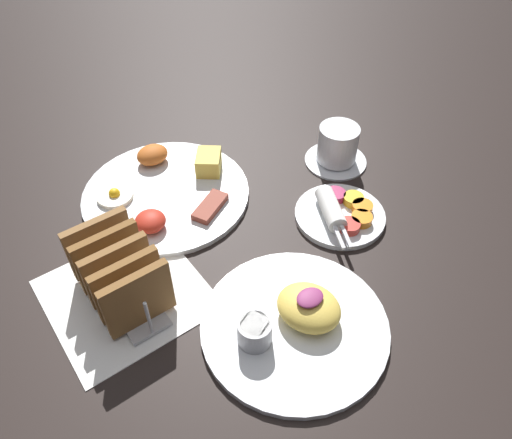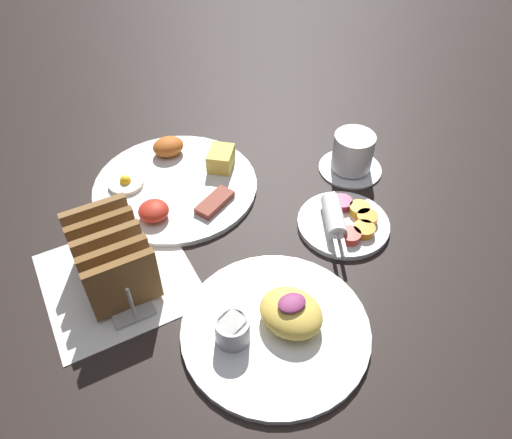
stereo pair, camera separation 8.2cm
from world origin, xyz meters
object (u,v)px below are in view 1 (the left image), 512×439
(plate_foreground, at_px, (295,321))
(plate_breakfast, at_px, (168,189))
(plate_condiments, at_px, (340,213))
(coffee_cup, at_px, (337,147))
(toast_rack, at_px, (119,273))

(plate_foreground, bearing_deg, plate_breakfast, 90.83)
(plate_condiments, bearing_deg, coffee_cup, 50.03)
(plate_foreground, height_order, toast_rack, toast_rack)
(plate_foreground, relative_size, coffee_cup, 2.23)
(plate_condiments, distance_m, coffee_cup, 0.16)
(plate_breakfast, xyz_separation_m, coffee_cup, (0.31, -0.11, 0.03))
(plate_foreground, xyz_separation_m, coffee_cup, (0.30, 0.24, 0.02))
(toast_rack, bearing_deg, plate_condiments, -10.51)
(toast_rack, xyz_separation_m, coffee_cup, (0.47, 0.05, -0.02))
(plate_condiments, relative_size, toast_rack, 0.87)
(plate_breakfast, bearing_deg, toast_rack, -135.35)
(plate_breakfast, distance_m, coffee_cup, 0.33)
(plate_condiments, height_order, toast_rack, toast_rack)
(plate_condiments, xyz_separation_m, plate_foreground, (-0.20, -0.12, 0.00))
(plate_breakfast, height_order, toast_rack, toast_rack)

